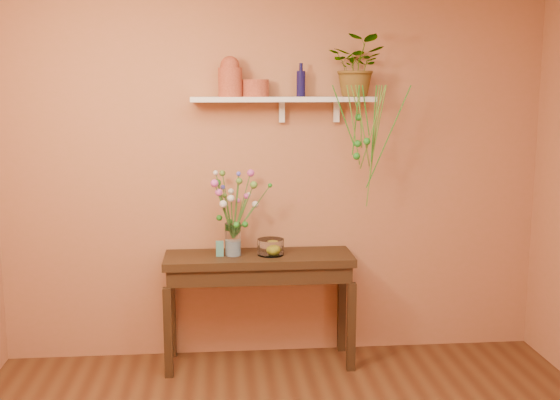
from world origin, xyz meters
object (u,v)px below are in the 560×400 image
glass_vase (233,242)px  bouquet (233,198)px  sideboard (259,271)px  spider_plant (358,66)px  blue_bottle (301,83)px  glass_bowl (271,248)px  terracotta_jug (230,77)px

glass_vase → bouquet: size_ratio=0.48×
sideboard → spider_plant: bearing=6.8°
spider_plant → bouquet: size_ratio=0.87×
blue_bottle → glass_bowl: blue_bottle is taller
terracotta_jug → glass_vase: bearing=-87.3°
spider_plant → terracotta_jug: bearing=179.3°
glass_vase → spider_plant: bearing=5.6°
sideboard → blue_bottle: (0.31, 0.13, 1.33)m
sideboard → bouquet: size_ratio=2.72×
terracotta_jug → spider_plant: size_ratio=0.66×
blue_bottle → spider_plant: bearing=-7.1°
terracotta_jug → glass_bowl: size_ratio=1.47×
blue_bottle → spider_plant: (0.40, -0.05, 0.12)m
terracotta_jug → blue_bottle: (0.50, 0.04, -0.04)m
spider_plant → glass_bowl: 1.43m
sideboard → blue_bottle: blue_bottle is taller
glass_vase → bouquet: bearing=-46.1°
terracotta_jug → sideboard: bearing=-27.0°
spider_plant → glass_bowl: bearing=-171.3°
bouquet → terracotta_jug: bearing=96.0°
spider_plant → bouquet: spider_plant is taller
terracotta_jug → bouquet: terracotta_jug is taller
terracotta_jug → bouquet: size_ratio=0.57×
sideboard → terracotta_jug: 1.39m
terracotta_jug → blue_bottle: bearing=4.4°
glass_vase → glass_bowl: (0.27, -0.01, -0.05)m
terracotta_jug → bouquet: (0.01, -0.11, -0.84)m
blue_bottle → terracotta_jug: bearing=-175.6°
blue_bottle → glass_bowl: (-0.23, -0.15, -1.16)m
sideboard → glass_bowl: bearing=-7.8°
sideboard → glass_vase: bearing=-179.2°
glass_vase → glass_bowl: bearing=-1.9°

